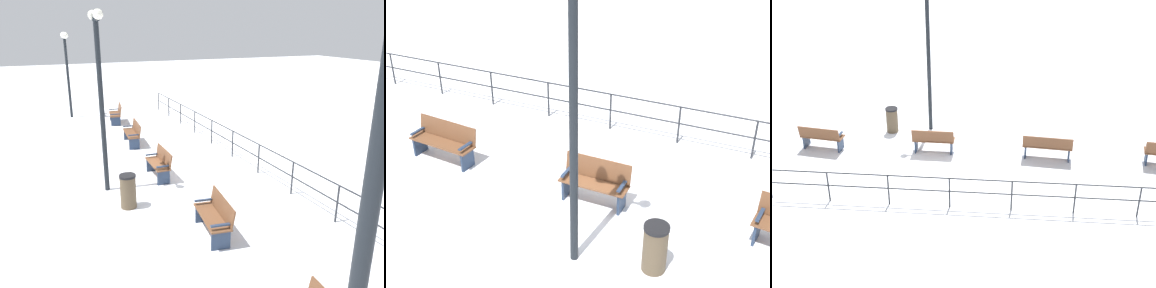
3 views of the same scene
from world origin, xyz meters
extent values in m
plane|color=white|center=(0.00, 0.00, 0.00)|extent=(80.00, 80.00, 0.00)
cube|color=#23334C|center=(-0.03, -7.05, 0.23)|extent=(0.46, 0.11, 0.46)
cube|color=#23334C|center=(-0.01, -7.05, 0.58)|extent=(0.46, 0.13, 0.04)
cube|color=brown|center=(0.00, -3.82, 0.47)|extent=(0.59, 1.66, 0.04)
cube|color=brown|center=(-0.23, -3.80, 0.70)|extent=(0.24, 1.64, 0.42)
cube|color=#23334C|center=(-0.06, -4.53, 0.23)|extent=(0.41, 0.08, 0.47)
cube|color=#23334C|center=(0.06, -3.10, 0.23)|extent=(0.41, 0.08, 0.47)
cube|color=#23334C|center=(-0.04, -4.53, 0.59)|extent=(0.41, 0.10, 0.04)
cube|color=#23334C|center=(0.08, -3.11, 0.59)|extent=(0.41, 0.10, 0.04)
cube|color=brown|center=(0.09, 0.00, 0.47)|extent=(0.45, 1.42, 0.04)
cube|color=brown|center=(-0.13, 0.00, 0.71)|extent=(0.12, 1.41, 0.44)
cube|color=#23334C|center=(0.09, -0.61, 0.23)|extent=(0.39, 0.05, 0.47)
cube|color=#23334C|center=(0.10, 0.61, 0.23)|extent=(0.39, 0.05, 0.47)
cube|color=#23334C|center=(0.11, -0.61, 0.59)|extent=(0.39, 0.07, 0.04)
cube|color=#23334C|center=(0.12, 0.61, 0.59)|extent=(0.39, 0.07, 0.04)
cube|color=brown|center=(0.00, 3.82, 0.47)|extent=(0.67, 1.51, 0.04)
cube|color=brown|center=(-0.24, 3.85, 0.70)|extent=(0.30, 1.47, 0.42)
cube|color=#23334C|center=(-0.09, 3.19, 0.23)|extent=(0.44, 0.11, 0.47)
cube|color=#23334C|center=(0.08, 4.44, 0.23)|extent=(0.44, 0.11, 0.47)
cube|color=#23334C|center=(-0.07, 3.19, 0.59)|extent=(0.44, 0.13, 0.04)
cube|color=#23334C|center=(0.10, 4.44, 0.59)|extent=(0.44, 0.13, 0.04)
cylinder|color=black|center=(1.76, 0.34, 2.46)|extent=(0.14, 0.14, 4.91)
cylinder|color=#26282D|center=(-3.08, -6.23, 0.49)|extent=(0.05, 0.05, 0.98)
cylinder|color=#26282D|center=(-3.08, -4.45, 0.49)|extent=(0.05, 0.05, 0.98)
cylinder|color=#26282D|center=(-3.08, -2.67, 0.49)|extent=(0.05, 0.05, 0.98)
cylinder|color=#26282D|center=(-3.08, -0.89, 0.49)|extent=(0.05, 0.05, 0.98)
cylinder|color=#26282D|center=(-3.08, 0.89, 0.49)|extent=(0.05, 0.05, 0.98)
cylinder|color=#26282D|center=(-3.08, 2.67, 0.49)|extent=(0.05, 0.05, 0.98)
cylinder|color=#26282D|center=(-3.08, 0.00, 0.98)|extent=(0.04, 19.60, 0.04)
cylinder|color=#26282D|center=(-3.08, 0.00, 0.54)|extent=(0.04, 19.60, 0.04)
cylinder|color=brown|center=(1.44, 1.70, 0.43)|extent=(0.42, 0.42, 0.86)
cylinder|color=black|center=(1.44, 1.70, 0.89)|extent=(0.44, 0.44, 0.06)
camera|label=1|loc=(3.41, 10.86, 4.64)|focal=35.60mm
camera|label=2|loc=(8.15, 3.35, 6.32)|focal=48.83mm
camera|label=3|loc=(-16.35, -2.48, 9.53)|focal=52.41mm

